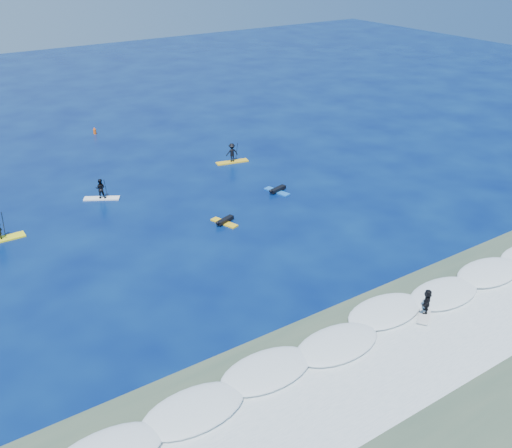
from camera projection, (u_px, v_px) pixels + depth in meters
ground at (269, 246)px, 37.42m from camera, size 160.00×160.00×0.00m
shallow_water at (436, 367)px, 27.04m from camera, size 90.00×13.00×0.01m
breaking_wave at (377, 324)px, 30.01m from camera, size 40.00×6.00×0.30m
whitewater at (420, 355)px, 27.78m from camera, size 34.00×5.00×0.02m
sup_paddler_center at (101, 190)px, 43.77m from camera, size 2.68×1.96×1.90m
sup_paddler_right at (232, 154)px, 50.72m from camera, size 3.01×1.33×2.05m
prone_paddler_near at (224, 221)px, 40.32m from camera, size 1.68×2.21×0.45m
prone_paddler_far at (277, 190)px, 45.18m from camera, size 1.78×2.32×0.47m
wave_surfer at (427, 303)px, 30.29m from camera, size 2.03×1.65×1.50m
marker_buoy at (95, 131)px, 58.12m from camera, size 0.31×0.31×0.75m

